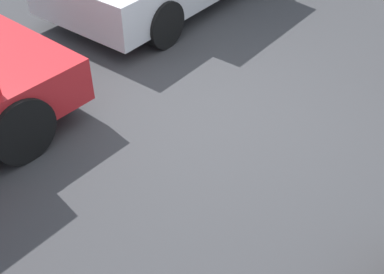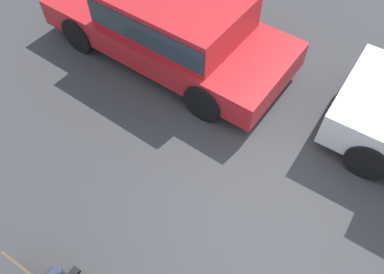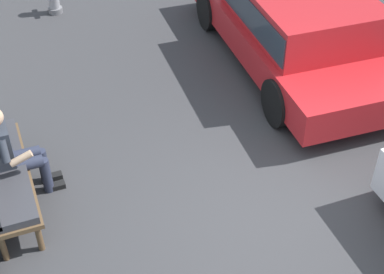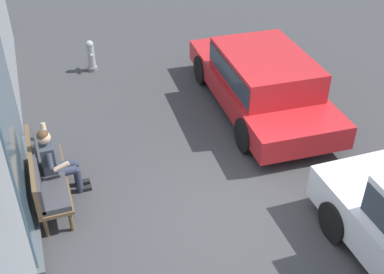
% 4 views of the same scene
% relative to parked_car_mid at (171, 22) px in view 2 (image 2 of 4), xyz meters
% --- Properties ---
extents(ground_plane, '(60.00, 60.00, 0.00)m').
position_rel_parked_car_mid_xyz_m(ground_plane, '(-2.99, 1.87, -0.76)').
color(ground_plane, '#38383A').
extents(parked_car_mid, '(4.74, 2.17, 1.36)m').
position_rel_parked_car_mid_xyz_m(parked_car_mid, '(0.00, 0.00, 0.00)').
color(parked_car_mid, red).
rests_on(parked_car_mid, ground_plane).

